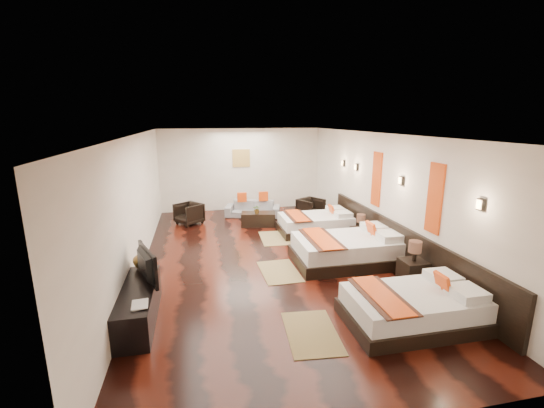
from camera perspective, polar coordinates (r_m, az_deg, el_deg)
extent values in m
cube|color=black|center=(8.30, -0.58, -8.67)|extent=(5.50, 9.50, 0.01)
cube|color=white|center=(7.70, -0.63, 11.02)|extent=(5.50, 9.50, 0.01)
cube|color=silver|center=(12.50, -4.90, 5.48)|extent=(5.50, 0.01, 2.80)
cube|color=silver|center=(7.83, -20.73, -0.16)|extent=(0.01, 9.50, 2.80)
cube|color=silver|center=(8.83, 17.19, 1.57)|extent=(0.01, 9.50, 2.80)
cube|color=black|center=(8.39, 19.13, -5.92)|extent=(0.08, 6.60, 0.90)
cube|color=black|center=(6.27, 21.28, -16.34)|extent=(2.06, 1.28, 0.22)
cube|color=white|center=(6.15, 21.48, -14.26)|extent=(1.96, 1.18, 0.29)
cube|color=#E34710|center=(6.31, 25.50, -11.28)|extent=(0.15, 0.31, 0.32)
cube|color=#38190F|center=(5.82, 17.03, -13.81)|extent=(0.54, 1.30, 0.02)
cube|color=#E34710|center=(5.81, 17.04, -13.68)|extent=(0.37, 1.30, 0.02)
cube|color=black|center=(8.23, 11.82, -8.24)|extent=(2.35, 1.45, 0.25)
cube|color=white|center=(8.13, 11.91, -6.34)|extent=(2.24, 1.34, 0.34)
cube|color=#E34710|center=(8.27, 15.58, -4.00)|extent=(0.17, 0.36, 0.36)
cube|color=#38190F|center=(7.85, 7.84, -5.51)|extent=(0.62, 1.48, 0.02)
cube|color=#E34710|center=(7.84, 7.85, -5.39)|extent=(0.43, 1.48, 0.02)
cube|color=black|center=(10.17, 6.86, -3.91)|extent=(2.01, 1.24, 0.21)
cube|color=white|center=(10.10, 6.90, -2.57)|extent=(1.91, 1.15, 0.29)
cube|color=#E34710|center=(10.20, 9.49, -1.00)|extent=(0.15, 0.31, 0.31)
cube|color=#38190F|center=(9.91, 4.04, -1.90)|extent=(0.53, 1.26, 0.02)
cube|color=#E34710|center=(9.90, 4.04, -1.82)|extent=(0.36, 1.26, 0.02)
cube|color=black|center=(7.49, 21.45, -10.13)|extent=(0.45, 0.45, 0.50)
cylinder|color=black|center=(7.36, 21.68, -7.63)|extent=(0.08, 0.08, 0.20)
cylinder|color=#3F2619|center=(7.30, 21.81, -6.31)|extent=(0.24, 0.24, 0.22)
cube|color=black|center=(9.35, 13.81, -5.03)|extent=(0.41, 0.41, 0.45)
cylinder|color=black|center=(9.25, 13.92, -3.17)|extent=(0.07, 0.07, 0.18)
cylinder|color=#3F2619|center=(9.21, 13.98, -2.20)|extent=(0.22, 0.22, 0.20)
cube|color=olive|center=(5.73, 6.31, -19.65)|extent=(0.85, 1.26, 0.01)
cube|color=olive|center=(7.64, 1.19, -10.67)|extent=(0.78, 1.22, 0.01)
cube|color=olive|center=(9.63, 0.48, -5.44)|extent=(0.80, 1.23, 0.01)
cube|color=black|center=(6.22, -20.38, -14.75)|extent=(0.50, 1.80, 0.55)
imported|color=black|center=(6.21, -20.01, -9.16)|extent=(0.46, 0.94, 0.55)
imported|color=black|center=(5.59, -21.46, -14.86)|extent=(0.25, 0.32, 0.03)
imported|color=brown|center=(6.77, -19.74, -8.02)|extent=(0.45, 0.45, 0.38)
imported|color=gray|center=(11.69, -3.06, -0.77)|extent=(1.86, 1.14, 0.51)
imported|color=black|center=(11.13, -13.08, -1.50)|extent=(0.98, 0.97, 0.64)
imported|color=black|center=(11.52, 6.18, -0.70)|extent=(0.96, 0.97, 0.65)
cube|color=black|center=(10.71, -2.18, -2.41)|extent=(1.07, 0.67, 0.40)
imported|color=#326020|center=(10.54, -2.38, -0.81)|extent=(0.28, 0.25, 0.26)
cube|color=#D86014|center=(7.20, 24.47, 0.79)|extent=(0.04, 0.40, 1.30)
cube|color=#D86014|center=(9.03, 16.29, 3.82)|extent=(0.04, 0.40, 1.30)
cube|color=black|center=(6.33, 30.26, -0.06)|extent=(0.06, 0.12, 0.18)
cube|color=#FFD18C|center=(6.31, 30.06, -0.07)|extent=(0.02, 0.10, 0.14)
cube|color=black|center=(8.05, 19.89, 3.53)|extent=(0.06, 0.12, 0.18)
cube|color=#FFD18C|center=(8.04, 19.71, 3.53)|extent=(0.02, 0.10, 0.14)
cube|color=black|center=(9.97, 13.29, 5.74)|extent=(0.06, 0.12, 0.18)
cube|color=#FFD18C|center=(9.95, 13.13, 5.74)|extent=(0.02, 0.10, 0.14)
cube|color=black|center=(10.78, 11.27, 6.40)|extent=(0.06, 0.12, 0.18)
cube|color=#FFD18C|center=(10.77, 11.12, 6.40)|extent=(0.02, 0.10, 0.14)
cube|color=#AD873F|center=(12.43, -4.93, 7.29)|extent=(0.60, 0.04, 0.60)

